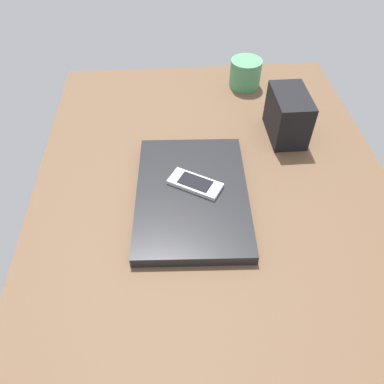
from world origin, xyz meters
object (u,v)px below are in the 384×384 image
at_px(coffee_mug, 245,73).
at_px(key_ring, 307,102).
at_px(laptop_closed, 192,194).
at_px(cell_phone_on_laptop, 195,184).
at_px(desk_organizer, 288,115).

distance_m(coffee_mug, key_ring, 0.20).
height_order(laptop_closed, coffee_mug, coffee_mug).
bearing_deg(key_ring, coffee_mug, 58.18).
bearing_deg(cell_phone_on_laptop, laptop_closed, 152.46).
relative_size(laptop_closed, desk_organizer, 2.45).
relative_size(laptop_closed, cell_phone_on_laptop, 2.80).
distance_m(laptop_closed, key_ring, 0.49).
bearing_deg(cell_phone_on_laptop, desk_organizer, -52.14).
xyz_separation_m(cell_phone_on_laptop, coffee_mug, (0.43, -0.18, 0.01)).
relative_size(cell_phone_on_laptop, coffee_mug, 1.01).
bearing_deg(desk_organizer, coffee_mug, 14.21).
height_order(cell_phone_on_laptop, key_ring, cell_phone_on_laptop).
height_order(cell_phone_on_laptop, coffee_mug, coffee_mug).
height_order(laptop_closed, key_ring, laptop_closed).
bearing_deg(laptop_closed, coffee_mug, -20.21).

